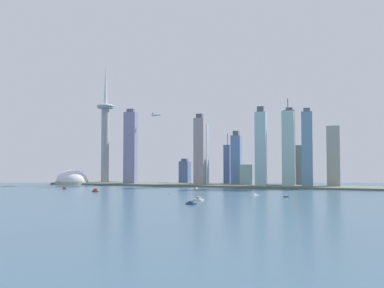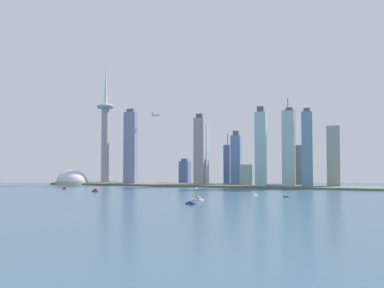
{
  "view_description": "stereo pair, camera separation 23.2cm",
  "coord_description": "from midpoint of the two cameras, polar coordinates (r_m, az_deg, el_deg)",
  "views": [
    {
      "loc": [
        242.49,
        -352.63,
        52.46
      ],
      "look_at": [
        -13.6,
        446.38,
        88.37
      ],
      "focal_mm": 38.02,
      "sensor_mm": 36.0,
      "label": 1
    },
    {
      "loc": [
        242.71,
        -352.56,
        52.46
      ],
      "look_at": [
        -13.6,
        446.38,
        88.37
      ],
      "focal_mm": 38.02,
      "sensor_mm": 36.0,
      "label": 2
    }
  ],
  "objects": [
    {
      "name": "channel_buoy_0",
      "position": [
        577.76,
        13.09,
        -7.46
      ],
      "size": [
        1.9,
        1.9,
        2.83
      ],
      "primitive_type": "cone",
      "color": "yellow",
      "rests_on": "ground"
    },
    {
      "name": "waterfront_pier",
      "position": [
        866.51,
        1.49,
        -5.79
      ],
      "size": [
        704.09,
        79.47,
        3.83
      ],
      "primitive_type": "cube",
      "color": "#5A6356",
      "rests_on": "ground"
    },
    {
      "name": "skyscraper_13",
      "position": [
        867.2,
        7.67,
        -4.38
      ],
      "size": [
        26.66,
        19.74,
        45.95
      ],
      "color": "#8AA7AB",
      "rests_on": "ground"
    },
    {
      "name": "boat_5",
      "position": [
        629.24,
        8.85,
        -7.09
      ],
      "size": [
        9.4,
        11.65,
        3.4
      ],
      "rotation": [
        0.0,
        0.0,
        0.99
      ],
      "color": "white",
      "rests_on": "ground"
    },
    {
      "name": "skyscraper_4",
      "position": [
        996.98,
        -8.52,
        -1.28
      ],
      "size": [
        16.07,
        23.89,
        144.62
      ],
      "color": "slate",
      "rests_on": "ground"
    },
    {
      "name": "skyscraper_8",
      "position": [
        918.9,
        -8.62,
        -0.53
      ],
      "size": [
        27.67,
        16.71,
        170.24
      ],
      "color": "slate",
      "rests_on": "ground"
    },
    {
      "name": "skyscraper_7",
      "position": [
        855.59,
        1.08,
        -1.04
      ],
      "size": [
        21.68,
        19.76,
        152.84
      ],
      "color": "gray",
      "rests_on": "ground"
    },
    {
      "name": "skyscraper_2",
      "position": [
        958.49,
        -1.01,
        -3.94
      ],
      "size": [
        22.17,
        26.24,
        58.9
      ],
      "color": "slate",
      "rests_on": "ground"
    },
    {
      "name": "observation_tower",
      "position": [
        973.76,
        -12.08,
        1.99
      ],
      "size": [
        40.72,
        40.72,
        287.33
      ],
      "color": "#949197",
      "rests_on": "ground"
    },
    {
      "name": "skyscraper_11",
      "position": [
        826.8,
        9.62,
        -0.65
      ],
      "size": [
        21.82,
        20.51,
        163.0
      ],
      "color": "#93BFC6",
      "rests_on": "ground"
    },
    {
      "name": "boat_3",
      "position": [
        769.59,
        0.63,
        -6.27
      ],
      "size": [
        7.14,
        12.5,
        3.37
      ],
      "rotation": [
        0.0,
        0.0,
        4.95
      ],
      "color": "beige",
      "rests_on": "ground"
    },
    {
      "name": "boat_6",
      "position": [
        803.87,
        -17.5,
        -5.96
      ],
      "size": [
        6.05,
        6.74,
        10.02
      ],
      "rotation": [
        0.0,
        0.0,
        4.04
      ],
      "color": "red",
      "rests_on": "ground"
    },
    {
      "name": "skyscraper_10",
      "position": [
        935.33,
        5.03,
        -2.89
      ],
      "size": [
        14.52,
        25.1,
        116.28
      ],
      "color": "slate",
      "rests_on": "ground"
    },
    {
      "name": "stadium_dome",
      "position": [
        970.92,
        -16.5,
        -5.0
      ],
      "size": [
        72.65,
        72.65,
        49.52
      ],
      "color": "#9EA488",
      "rests_on": "ground"
    },
    {
      "name": "boat_4",
      "position": [
        613.83,
        13.03,
        -7.16
      ],
      "size": [
        7.68,
        2.75,
        7.24
      ],
      "rotation": [
        0.0,
        0.0,
        3.26
      ],
      "color": "navy",
      "rests_on": "ground"
    },
    {
      "name": "skyscraper_9",
      "position": [
        875.19,
        13.53,
        -0.53
      ],
      "size": [
        22.44,
        25.81,
        165.2
      ],
      "color": "slate",
      "rests_on": "ground"
    },
    {
      "name": "channel_buoy_2",
      "position": [
        649.13,
        -3.26,
        -6.95
      ],
      "size": [
        1.58,
        1.58,
        2.9
      ],
      "primitive_type": "cone",
      "color": "green",
      "rests_on": "ground"
    },
    {
      "name": "boat_0",
      "position": [
        498.84,
        -0.17,
        -8.31
      ],
      "size": [
        14.8,
        10.73,
        10.83
      ],
      "rotation": [
        0.0,
        0.0,
        5.8
      ],
      "color": "navy",
      "rests_on": "ground"
    },
    {
      "name": "airplane",
      "position": [
        921.02,
        -5.03,
        4.05
      ],
      "size": [
        28.0,
        26.1,
        8.36
      ],
      "rotation": [
        0.0,
        0.0,
        5.83
      ],
      "color": "#A6BEBC"
    },
    {
      "name": "skyscraper_1",
      "position": [
        899.86,
        1.79,
        -1.54
      ],
      "size": [
        14.32,
        20.24,
        133.55
      ],
      "color": "#8CA5AF",
      "rests_on": "ground"
    },
    {
      "name": "skyscraper_6",
      "position": [
        828.8,
        13.34,
        -0.74
      ],
      "size": [
        23.44,
        20.69,
        178.2
      ],
      "color": "#95BCB7",
      "rests_on": "ground"
    },
    {
      "name": "channel_buoy_1",
      "position": [
        747.4,
        -10.45,
        -6.33
      ],
      "size": [
        1.13,
        1.13,
        2.62
      ],
      "primitive_type": "cone",
      "color": "yellow",
      "rests_on": "ground"
    },
    {
      "name": "skyscraper_12",
      "position": [
        916.81,
        14.53,
        -2.92
      ],
      "size": [
        21.02,
        17.3,
        87.5
      ],
      "color": "slate",
      "rests_on": "ground"
    },
    {
      "name": "boat_2",
      "position": [
        723.61,
        -13.42,
        -6.39
      ],
      "size": [
        16.42,
        14.5,
        5.27
      ],
      "rotation": [
        0.0,
        0.0,
        2.47
      ],
      "color": "red",
      "rests_on": "ground"
    },
    {
      "name": "ground_plane",
      "position": [
        431.2,
        -16.86,
        -9.33
      ],
      "size": [
        6000.0,
        6000.0,
        0.0
      ],
      "primitive_type": "plane",
      "color": "#39576D"
    },
    {
      "name": "boat_1",
      "position": [
        551.34,
        0.89,
        -7.73
      ],
      "size": [
        16.22,
        11.94,
        9.45
      ],
      "rotation": [
        0.0,
        0.0,
        5.83
      ],
      "color": "white",
      "rests_on": "ground"
    },
    {
      "name": "skyscraper_5",
      "position": [
        896.54,
        6.23,
        -2.18
      ],
      "size": [
        20.82,
        24.33,
        119.39
      ],
      "color": "#5775AB",
      "rests_on": "ground"
    },
    {
      "name": "skyscraper_0",
      "position": [
        853.17,
        19.18,
        -1.7
      ],
      "size": [
        24.89,
        14.92,
        123.09
      ],
      "color": "gray",
      "rests_on": "ground"
    },
    {
      "name": "skyscraper_3",
      "position": [
        829.92,
        15.85,
        -0.71
      ],
      "size": [
        20.66,
        25.1,
        157.46
      ],
      "color": "#5A85A3",
      "rests_on": "ground"
    }
  ]
}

